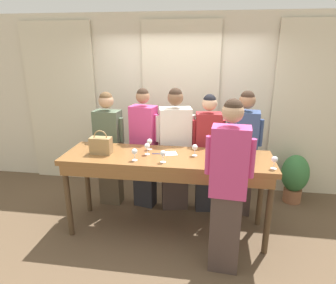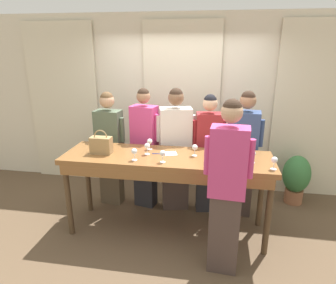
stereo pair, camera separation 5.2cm
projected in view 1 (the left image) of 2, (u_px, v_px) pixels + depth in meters
ground_plane at (167, 229)px, 3.96m from camera, size 18.00×18.00×0.00m
wall_back at (181, 104)px, 4.88m from camera, size 12.00×0.06×2.80m
curtain_panel_left at (62, 105)px, 5.13m from camera, size 1.22×0.03×2.69m
curtain_panel_center at (180, 108)px, 4.84m from camera, size 1.22×0.03×2.69m
curtain_panel_right at (313, 112)px, 4.55m from camera, size 1.22×0.03×2.69m
tasting_bar at (167, 164)px, 3.65m from camera, size 2.54×0.74×1.04m
wine_bottle at (229, 159)px, 3.24m from camera, size 0.07×0.07×0.29m
handbag at (101, 145)px, 3.68m from camera, size 0.26×0.13×0.30m
wine_glass_front_left at (195, 148)px, 3.61m from camera, size 0.07×0.07×0.14m
wine_glass_front_mid at (96, 140)px, 3.91m from camera, size 0.07×0.07×0.14m
wine_glass_front_right at (163, 154)px, 3.40m from camera, size 0.07×0.07×0.14m
wine_glass_center_left at (147, 146)px, 3.65m from camera, size 0.07×0.07×0.14m
wine_glass_center_mid at (135, 152)px, 3.46m from camera, size 0.07×0.07×0.14m
wine_glass_center_right at (149, 142)px, 3.82m from camera, size 0.07×0.07×0.14m
wine_glass_back_left at (223, 148)px, 3.61m from camera, size 0.07×0.07×0.14m
wine_glass_back_mid at (253, 154)px, 3.40m from camera, size 0.07×0.07×0.14m
wine_glass_back_right at (275, 160)px, 3.22m from camera, size 0.07×0.07×0.14m
napkin at (171, 153)px, 3.71m from camera, size 0.19×0.19×0.00m
pen at (158, 154)px, 3.69m from camera, size 0.14×0.02×0.01m
guest_olive_jacket at (109, 148)px, 4.38m from camera, size 0.49×0.26×1.71m
guest_pink_top at (144, 148)px, 4.29m from camera, size 0.47×0.30×1.77m
guest_cream_sweater at (175, 150)px, 4.23m from camera, size 0.55×0.35×1.78m
guest_striped_shirt at (207, 152)px, 4.17m from camera, size 0.46×0.26×1.71m
guest_navy_coat at (243, 153)px, 4.10m from camera, size 0.48×0.30×1.76m
host_pouring at (228, 187)px, 2.97m from camera, size 0.48×0.25×1.86m
potted_plant at (295, 176)px, 4.54m from camera, size 0.40×0.40×0.76m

